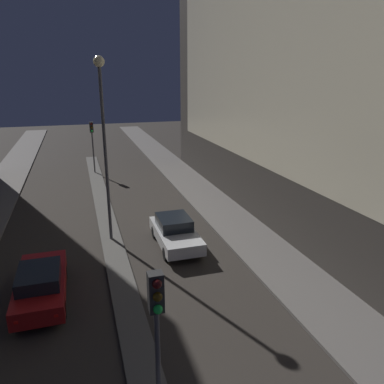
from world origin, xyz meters
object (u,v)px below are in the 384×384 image
(traffic_light_near, at_px, (157,323))
(car_left_lane, at_px, (41,284))
(car_right_lane, at_px, (175,232))
(street_lamp, at_px, (103,122))
(traffic_light_mid, at_px, (92,136))

(traffic_light_near, xyz_separation_m, car_left_lane, (-3.11, 7.14, -2.63))
(car_left_lane, bearing_deg, car_right_lane, 28.00)
(street_lamp, distance_m, car_left_lane, 7.99)
(car_left_lane, height_order, car_right_lane, same)
(traffic_light_near, height_order, traffic_light_mid, same)
(traffic_light_mid, relative_size, street_lamp, 0.48)
(traffic_light_near, relative_size, traffic_light_mid, 1.00)
(traffic_light_near, height_order, street_lamp, street_lamp)
(street_lamp, xyz_separation_m, car_left_lane, (-3.11, -4.89, -5.51))
(traffic_light_near, relative_size, street_lamp, 0.48)
(traffic_light_mid, xyz_separation_m, car_left_lane, (-3.11, -19.69, -2.63))
(traffic_light_mid, relative_size, car_left_lane, 0.98)
(traffic_light_mid, bearing_deg, car_right_lane, -79.26)
(traffic_light_mid, bearing_deg, traffic_light_near, -90.00)
(car_left_lane, bearing_deg, street_lamp, 57.55)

